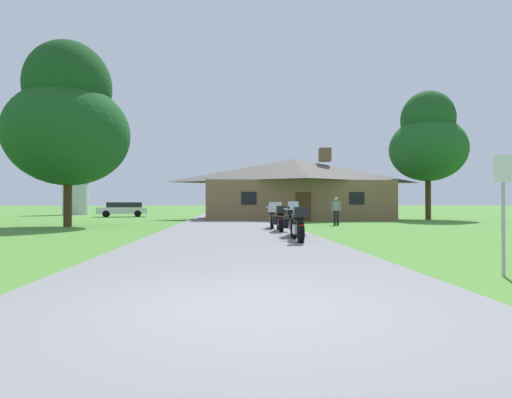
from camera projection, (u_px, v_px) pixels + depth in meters
name	position (u px, v px, depth m)	size (l,w,h in m)	color
ground_plane	(232.00, 225.00, 24.90)	(500.00, 500.00, 0.00)	#4C8433
asphalt_driveway	(232.00, 227.00, 22.91)	(6.40, 80.00, 0.06)	slate
motorcycle_green_nearest_to_camera	(298.00, 224.00, 13.74)	(0.66, 2.08, 1.30)	black
motorcycle_blue_second_in_row	(293.00, 221.00, 15.89)	(0.87, 2.08, 1.30)	black
motorcycle_orange_third_in_row	(280.00, 219.00, 18.70)	(0.74, 2.08, 1.30)	black
motorcycle_blue_farthest_in_row	(272.00, 217.00, 21.09)	(0.70, 2.08, 1.30)	black
stone_lodge	(295.00, 188.00, 34.83)	(14.99, 8.74, 5.88)	brown
bystander_gray_shirt_near_lodge	(336.00, 210.00, 24.91)	(0.55, 0.27, 1.67)	black
metal_signpost_roadside	(503.00, 200.00, 7.45)	(0.36, 0.06, 2.14)	#9EA0A5
tree_right_of_lodge	(428.00, 140.00, 34.05)	(6.05, 6.05, 10.35)	#422D19
tree_left_near	(68.00, 120.00, 23.34)	(6.64, 6.64, 10.25)	#422D19
metal_silo_distant	(76.00, 180.00, 48.69)	(2.90, 2.90, 7.98)	#B2B7BC
parked_white_suv_far_left	(123.00, 209.00, 40.59)	(4.90, 2.83, 1.40)	silver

